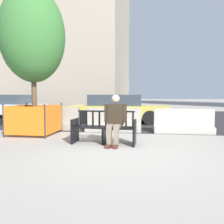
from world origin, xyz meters
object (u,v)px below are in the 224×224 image
jersey_barrier_left (54,120)px  street_bench (104,129)px  car_sedan_mid (5,106)px  jersey_barrier_right (183,123)px  street_tree (33,36)px  jersey_barrier_centre (113,122)px  car_taxi_near (118,108)px  seated_person (115,119)px  construction_fence (35,119)px

jersey_barrier_left → street_bench: bearing=-43.7°
street_bench → car_sedan_mid: 9.44m
jersey_barrier_right → street_tree: bearing=-168.4°
jersey_barrier_centre → jersey_barrier_left: same height
car_taxi_near → seated_person: bearing=-84.4°
street_tree → car_sedan_mid: 7.29m
car_taxi_near → jersey_barrier_left: bearing=-129.6°
jersey_barrier_left → street_tree: size_ratio=0.42×
jersey_barrier_right → car_sedan_mid: 10.37m
seated_person → construction_fence: 3.11m
jersey_barrier_centre → construction_fence: construction_fence is taller
jersey_barrier_left → car_taxi_near: size_ratio=0.43×
jersey_barrier_right → jersey_barrier_left: bearing=178.0°
street_tree → car_taxi_near: street_tree is taller
jersey_barrier_right → car_taxi_near: 3.87m
street_bench → street_tree: size_ratio=0.36×
jersey_barrier_left → car_sedan_mid: size_ratio=0.44×
jersey_barrier_left → car_sedan_mid: car_sedan_mid is taller
car_taxi_near → car_sedan_mid: bearing=170.2°
seated_person → street_tree: 4.02m
street_bench → jersey_barrier_left: street_bench is taller
car_taxi_near → car_sedan_mid: 7.04m
car_taxi_near → street_bench: bearing=-87.8°
construction_fence → car_taxi_near: car_taxi_near is taller
jersey_barrier_right → construction_fence: size_ratio=1.44×
jersey_barrier_centre → car_sedan_mid: 8.16m
jersey_barrier_centre → construction_fence: (-2.52, -1.03, 0.18)m
jersey_barrier_centre → car_sedan_mid: car_sedan_mid is taller
car_taxi_near → car_sedan_mid: size_ratio=1.02×
jersey_barrier_left → jersey_barrier_right: (4.82, -0.17, 0.00)m
jersey_barrier_centre → construction_fence: 2.72m
seated_person → jersey_barrier_right: size_ratio=0.65×
street_bench → car_taxi_near: (-0.19, 4.98, 0.29)m
seated_person → jersey_barrier_centre: 2.27m
jersey_barrier_left → street_tree: street_tree is taller
street_bench → jersey_barrier_right: street_bench is taller
jersey_barrier_centre → seated_person: bearing=-81.0°
construction_fence → car_taxi_near: 4.54m
construction_fence → car_taxi_near: bearing=58.5°
jersey_barrier_right → jersey_barrier_centre: bearing=179.9°
street_tree → car_sedan_mid: street_tree is taller
street_bench → jersey_barrier_left: (-2.41, 2.30, -0.06)m
seated_person → construction_fence: size_ratio=0.94×
jersey_barrier_right → car_sedan_mid: bearing=157.0°
seated_person → jersey_barrier_left: seated_person is taller
seated_person → car_taxi_near: 5.08m
street_bench → construction_fence: construction_fence is taller
jersey_barrier_right → construction_fence: 5.08m
street_bench → seated_person: 0.43m
jersey_barrier_right → street_tree: street_tree is taller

